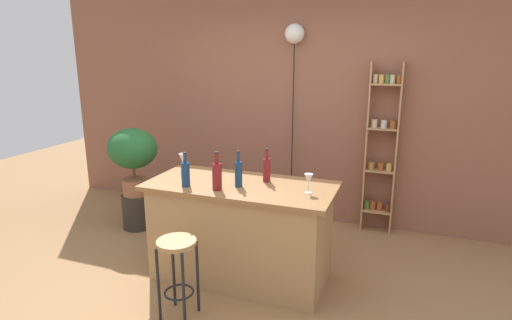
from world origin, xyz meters
TOP-DOWN VIEW (x-y plane):
  - ground at (0.00, 0.00)m, footprint 12.00×12.00m
  - back_wall at (0.00, 1.95)m, footprint 6.40×0.10m
  - kitchen_counter at (0.00, 0.30)m, footprint 1.67×0.79m
  - bar_stool at (-0.22, -0.44)m, footprint 0.30×0.30m
  - spice_shelf at (1.08, 1.80)m, footprint 0.34×0.16m
  - plant_stool at (-1.58, 0.90)m, footprint 0.34×0.34m
  - potted_plant at (-1.58, 0.90)m, footprint 0.58×0.52m
  - bottle_vinegar at (0.19, 0.44)m, footprint 0.07×0.07m
  - bottle_spirits_clear at (0.01, 0.23)m, footprint 0.06×0.06m
  - bottle_soda_blue at (-0.42, 0.07)m, footprint 0.07×0.07m
  - bottle_wine_red at (-0.12, 0.08)m, footprint 0.08×0.08m
  - wine_glass_left at (-0.71, 0.52)m, footprint 0.07×0.07m
  - wine_glass_center at (0.62, 0.27)m, footprint 0.07×0.07m
  - pendant_globe_light at (0.03, 1.84)m, footprint 0.22×0.22m

SIDE VIEW (x-z plane):
  - ground at x=0.00m, z-range 0.00..0.00m
  - plant_stool at x=-1.58m, z-range 0.00..0.41m
  - kitchen_counter at x=0.00m, z-range 0.00..0.90m
  - bar_stool at x=-0.22m, z-range 0.15..0.80m
  - potted_plant at x=-1.58m, z-range 0.52..1.31m
  - spice_shelf at x=1.08m, z-range 0.01..1.94m
  - bottle_soda_blue at x=-0.42m, z-range 0.86..1.17m
  - bottle_vinegar at x=0.19m, z-range 0.86..1.17m
  - wine_glass_left at x=-0.71m, z-range 0.94..1.10m
  - wine_glass_center at x=0.62m, z-range 0.94..1.10m
  - bottle_spirits_clear at x=0.01m, z-range 0.86..1.18m
  - bottle_wine_red at x=-0.12m, z-range 0.86..1.19m
  - back_wall at x=0.00m, z-range 0.00..2.80m
  - pendant_globe_light at x=0.03m, z-range 1.03..3.36m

